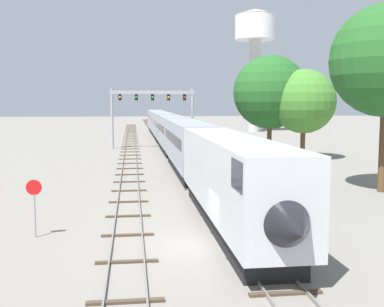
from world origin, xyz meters
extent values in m
plane|color=gray|center=(0.00, 0.00, 0.00)|extent=(400.00, 400.00, 0.00)
cube|color=slate|center=(1.28, 60.00, 0.08)|extent=(0.07, 200.00, 0.16)
cube|color=slate|center=(2.72, 60.00, 0.08)|extent=(0.07, 200.00, 0.16)
cube|color=#473828|center=(2.00, -6.00, 0.05)|extent=(2.60, 0.24, 0.10)
cube|color=#473828|center=(2.00, -2.00, 0.05)|extent=(2.60, 0.24, 0.10)
cube|color=#473828|center=(2.00, 2.00, 0.05)|extent=(2.60, 0.24, 0.10)
cube|color=#473828|center=(2.00, 6.00, 0.05)|extent=(2.60, 0.24, 0.10)
cube|color=#473828|center=(2.00, 10.00, 0.05)|extent=(2.60, 0.24, 0.10)
cube|color=#473828|center=(2.00, 14.00, 0.05)|extent=(2.60, 0.24, 0.10)
cube|color=#473828|center=(2.00, 18.00, 0.05)|extent=(2.60, 0.24, 0.10)
cube|color=#473828|center=(2.00, 22.00, 0.05)|extent=(2.60, 0.24, 0.10)
cube|color=#473828|center=(2.00, 26.00, 0.05)|extent=(2.60, 0.24, 0.10)
cube|color=#473828|center=(2.00, 30.00, 0.05)|extent=(2.60, 0.24, 0.10)
cube|color=#473828|center=(2.00, 34.00, 0.05)|extent=(2.60, 0.24, 0.10)
cube|color=#473828|center=(2.00, 38.00, 0.05)|extent=(2.60, 0.24, 0.10)
cube|color=#473828|center=(2.00, 42.00, 0.05)|extent=(2.60, 0.24, 0.10)
cube|color=#473828|center=(2.00, 46.00, 0.05)|extent=(2.60, 0.24, 0.10)
cube|color=#473828|center=(2.00, 50.00, 0.05)|extent=(2.60, 0.24, 0.10)
cube|color=#473828|center=(2.00, 54.00, 0.05)|extent=(2.60, 0.24, 0.10)
cube|color=#473828|center=(2.00, 58.00, 0.05)|extent=(2.60, 0.24, 0.10)
cube|color=#473828|center=(2.00, 62.00, 0.05)|extent=(2.60, 0.24, 0.10)
cube|color=#473828|center=(2.00, 66.00, 0.05)|extent=(2.60, 0.24, 0.10)
cube|color=#473828|center=(2.00, 70.00, 0.05)|extent=(2.60, 0.24, 0.10)
cube|color=#473828|center=(2.00, 74.00, 0.05)|extent=(2.60, 0.24, 0.10)
cube|color=#473828|center=(2.00, 78.00, 0.05)|extent=(2.60, 0.24, 0.10)
cube|color=#473828|center=(2.00, 82.00, 0.05)|extent=(2.60, 0.24, 0.10)
cube|color=#473828|center=(2.00, 86.00, 0.05)|extent=(2.60, 0.24, 0.10)
cube|color=#473828|center=(2.00, 90.00, 0.05)|extent=(2.60, 0.24, 0.10)
cube|color=#473828|center=(2.00, 94.00, 0.05)|extent=(2.60, 0.24, 0.10)
cube|color=#473828|center=(2.00, 98.00, 0.05)|extent=(2.60, 0.24, 0.10)
cube|color=#473828|center=(2.00, 102.00, 0.05)|extent=(2.60, 0.24, 0.10)
cube|color=#473828|center=(2.00, 106.00, 0.05)|extent=(2.60, 0.24, 0.10)
cube|color=#473828|center=(2.00, 110.00, 0.05)|extent=(2.60, 0.24, 0.10)
cube|color=#473828|center=(2.00, 114.00, 0.05)|extent=(2.60, 0.24, 0.10)
cube|color=#473828|center=(2.00, 118.00, 0.05)|extent=(2.60, 0.24, 0.10)
cube|color=#473828|center=(2.00, 122.00, 0.05)|extent=(2.60, 0.24, 0.10)
cube|color=#473828|center=(2.00, 126.00, 0.05)|extent=(2.60, 0.24, 0.10)
cube|color=#473828|center=(2.00, 130.00, 0.05)|extent=(2.60, 0.24, 0.10)
cube|color=#473828|center=(2.00, 134.00, 0.05)|extent=(2.60, 0.24, 0.10)
cube|color=#473828|center=(2.00, 138.00, 0.05)|extent=(2.60, 0.24, 0.10)
cube|color=#473828|center=(2.00, 142.00, 0.05)|extent=(2.60, 0.24, 0.10)
cube|color=#473828|center=(2.00, 146.00, 0.05)|extent=(2.60, 0.24, 0.10)
cube|color=#473828|center=(2.00, 150.00, 0.05)|extent=(2.60, 0.24, 0.10)
cube|color=#473828|center=(2.00, 154.00, 0.05)|extent=(2.60, 0.24, 0.10)
cube|color=#473828|center=(2.00, 158.00, 0.05)|extent=(2.60, 0.24, 0.10)
cube|color=slate|center=(-4.22, 40.00, 0.08)|extent=(0.07, 160.00, 0.16)
cube|color=slate|center=(-2.78, 40.00, 0.08)|extent=(0.07, 160.00, 0.16)
cube|color=#473828|center=(-3.50, -6.00, 0.05)|extent=(2.60, 0.24, 0.10)
cube|color=#473828|center=(-3.50, -2.00, 0.05)|extent=(2.60, 0.24, 0.10)
cube|color=#473828|center=(-3.50, 2.00, 0.05)|extent=(2.60, 0.24, 0.10)
cube|color=#473828|center=(-3.50, 6.00, 0.05)|extent=(2.60, 0.24, 0.10)
cube|color=#473828|center=(-3.50, 10.00, 0.05)|extent=(2.60, 0.24, 0.10)
cube|color=#473828|center=(-3.50, 14.00, 0.05)|extent=(2.60, 0.24, 0.10)
cube|color=#473828|center=(-3.50, 18.00, 0.05)|extent=(2.60, 0.24, 0.10)
cube|color=#473828|center=(-3.50, 22.00, 0.05)|extent=(2.60, 0.24, 0.10)
cube|color=#473828|center=(-3.50, 26.00, 0.05)|extent=(2.60, 0.24, 0.10)
cube|color=#473828|center=(-3.50, 30.00, 0.05)|extent=(2.60, 0.24, 0.10)
cube|color=#473828|center=(-3.50, 34.00, 0.05)|extent=(2.60, 0.24, 0.10)
cube|color=#473828|center=(-3.50, 38.00, 0.05)|extent=(2.60, 0.24, 0.10)
cube|color=#473828|center=(-3.50, 42.00, 0.05)|extent=(2.60, 0.24, 0.10)
cube|color=#473828|center=(-3.50, 46.00, 0.05)|extent=(2.60, 0.24, 0.10)
cube|color=#473828|center=(-3.50, 50.00, 0.05)|extent=(2.60, 0.24, 0.10)
cube|color=#473828|center=(-3.50, 54.00, 0.05)|extent=(2.60, 0.24, 0.10)
cube|color=#473828|center=(-3.50, 58.00, 0.05)|extent=(2.60, 0.24, 0.10)
cube|color=#473828|center=(-3.50, 62.00, 0.05)|extent=(2.60, 0.24, 0.10)
cube|color=#473828|center=(-3.50, 66.00, 0.05)|extent=(2.60, 0.24, 0.10)
cube|color=#473828|center=(-3.50, 70.00, 0.05)|extent=(2.60, 0.24, 0.10)
cube|color=#473828|center=(-3.50, 74.00, 0.05)|extent=(2.60, 0.24, 0.10)
cube|color=#473828|center=(-3.50, 78.00, 0.05)|extent=(2.60, 0.24, 0.10)
cube|color=#473828|center=(-3.50, 82.00, 0.05)|extent=(2.60, 0.24, 0.10)
cube|color=#473828|center=(-3.50, 86.00, 0.05)|extent=(2.60, 0.24, 0.10)
cube|color=#473828|center=(-3.50, 90.00, 0.05)|extent=(2.60, 0.24, 0.10)
cube|color=#473828|center=(-3.50, 94.00, 0.05)|extent=(2.60, 0.24, 0.10)
cube|color=#473828|center=(-3.50, 98.00, 0.05)|extent=(2.60, 0.24, 0.10)
cube|color=#473828|center=(-3.50, 102.00, 0.05)|extent=(2.60, 0.24, 0.10)
cube|color=#473828|center=(-3.50, 106.00, 0.05)|extent=(2.60, 0.24, 0.10)
cube|color=#473828|center=(-3.50, 110.00, 0.05)|extent=(2.60, 0.24, 0.10)
cube|color=#473828|center=(-3.50, 114.00, 0.05)|extent=(2.60, 0.24, 0.10)
cube|color=#473828|center=(-3.50, 118.00, 0.05)|extent=(2.60, 0.24, 0.10)
cube|color=silver|center=(2.00, 3.37, 2.90)|extent=(3.00, 18.74, 3.80)
cone|color=black|center=(2.00, -6.20, 2.50)|extent=(2.88, 2.60, 2.88)
cube|color=black|center=(2.00, -4.80, 4.04)|extent=(3.04, 1.80, 1.10)
cube|color=black|center=(2.00, 3.37, 0.50)|extent=(2.52, 16.87, 1.00)
cube|color=#9EA3AD|center=(2.00, 23.11, 2.90)|extent=(3.00, 18.74, 3.80)
cube|color=black|center=(2.00, 23.11, 3.30)|extent=(3.04, 17.24, 0.90)
cube|color=black|center=(2.00, 23.11, 0.50)|extent=(2.52, 16.87, 1.00)
cube|color=#9EA3AD|center=(2.00, 42.86, 2.90)|extent=(3.00, 18.74, 3.80)
cube|color=black|center=(2.00, 42.86, 3.30)|extent=(3.04, 17.24, 0.90)
cube|color=black|center=(2.00, 42.86, 0.50)|extent=(2.52, 16.87, 1.00)
cube|color=#9EA3AD|center=(2.00, 62.60, 2.90)|extent=(3.00, 18.74, 3.80)
cube|color=black|center=(2.00, 62.60, 3.30)|extent=(3.04, 17.24, 0.90)
cube|color=black|center=(2.00, 62.60, 0.50)|extent=(2.52, 16.87, 1.00)
cube|color=#9EA3AD|center=(2.00, 82.34, 2.90)|extent=(3.00, 18.74, 3.80)
cube|color=black|center=(2.00, 82.34, 3.30)|extent=(3.04, 17.24, 0.90)
cube|color=black|center=(2.00, 82.34, 0.50)|extent=(2.52, 16.87, 1.00)
cylinder|color=#999BA0|center=(-6.00, 47.15, 4.30)|extent=(0.36, 0.36, 8.60)
cylinder|color=#999BA0|center=(5.50, 47.15, 4.30)|extent=(0.36, 0.36, 8.60)
cube|color=#999BA0|center=(-0.25, 47.15, 8.00)|extent=(12.10, 0.36, 0.50)
cube|color=black|center=(-4.85, 47.20, 7.30)|extent=(0.44, 0.32, 0.90)
sphere|color=yellow|center=(-4.85, 47.01, 7.30)|extent=(0.28, 0.28, 0.28)
cube|color=black|center=(-2.55, 47.20, 7.30)|extent=(0.44, 0.32, 0.90)
sphere|color=green|center=(-2.55, 47.01, 7.30)|extent=(0.28, 0.28, 0.28)
cube|color=black|center=(-0.25, 47.20, 7.30)|extent=(0.44, 0.32, 0.90)
sphere|color=green|center=(-0.25, 47.01, 7.30)|extent=(0.28, 0.28, 0.28)
cube|color=black|center=(2.05, 47.20, 7.30)|extent=(0.44, 0.32, 0.90)
sphere|color=yellow|center=(2.05, 47.01, 7.30)|extent=(0.28, 0.28, 0.28)
cube|color=black|center=(4.35, 47.20, 7.30)|extent=(0.44, 0.32, 0.90)
sphere|color=red|center=(4.35, 47.01, 7.30)|extent=(0.28, 0.28, 0.28)
cylinder|color=beige|center=(23.85, 82.52, 10.12)|extent=(2.60, 2.60, 20.23)
cylinder|color=white|center=(23.85, 82.52, 22.92)|extent=(8.80, 8.80, 5.38)
cone|color=white|center=(23.85, 82.52, 26.21)|extent=(8.98, 8.98, 1.20)
cylinder|color=gray|center=(-8.00, 2.34, 1.10)|extent=(0.08, 0.08, 2.20)
cylinder|color=red|center=(-8.00, 2.32, 2.50)|extent=(0.76, 0.03, 0.76)
cylinder|color=brown|center=(16.53, 31.88, 2.06)|extent=(0.56, 0.56, 4.12)
sphere|color=#427F2D|center=(16.53, 31.88, 6.72)|extent=(7.43, 7.43, 7.43)
cylinder|color=brown|center=(15.11, 11.49, 3.37)|extent=(0.56, 0.56, 6.75)
cylinder|color=brown|center=(13.27, 34.44, 2.36)|extent=(0.56, 0.56, 4.72)
sphere|color=#235B23|center=(13.27, 34.44, 7.81)|extent=(8.83, 8.83, 8.83)
camera|label=1|loc=(-3.20, -21.31, 6.65)|focal=44.52mm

